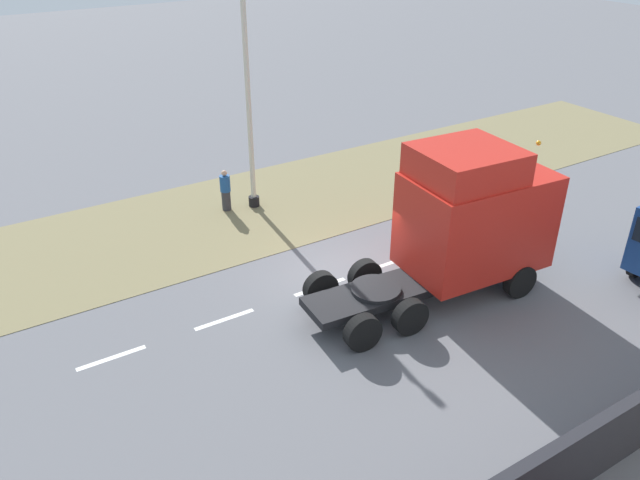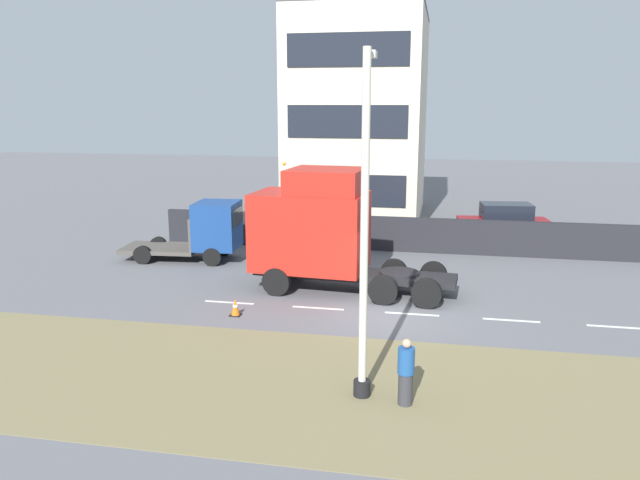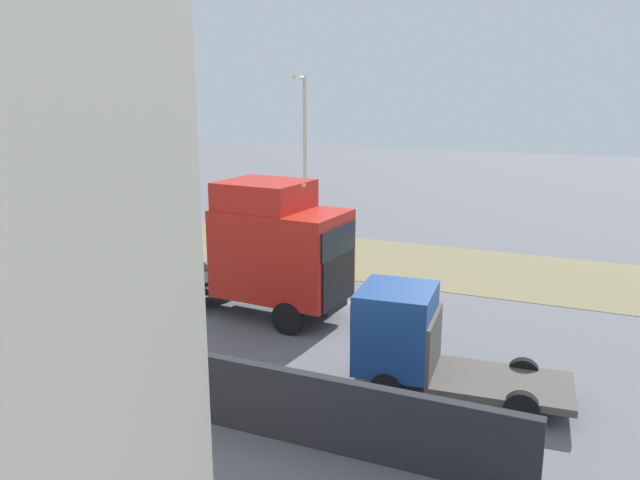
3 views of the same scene
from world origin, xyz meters
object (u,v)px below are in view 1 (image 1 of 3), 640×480
(lamp_post, at_px, (250,115))
(pedestrian, at_px, (226,191))
(traffic_cone_lead, at_px, (435,219))
(lorry_cab, at_px, (468,220))

(lamp_post, distance_m, pedestrian, 3.06)
(lamp_post, xyz_separation_m, traffic_cone_lead, (4.92, 4.87, -3.37))
(lamp_post, xyz_separation_m, pedestrian, (-0.30, -1.04, -2.86))
(traffic_cone_lead, bearing_deg, pedestrian, -131.43)
(lorry_cab, xyz_separation_m, pedestrian, (-8.74, -3.82, -1.51))
(traffic_cone_lead, bearing_deg, lorry_cab, -30.60)
(pedestrian, distance_m, traffic_cone_lead, 7.90)
(lorry_cab, relative_size, pedestrian, 4.72)
(lamp_post, height_order, traffic_cone_lead, lamp_post)
(lamp_post, bearing_deg, lorry_cab, 18.22)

